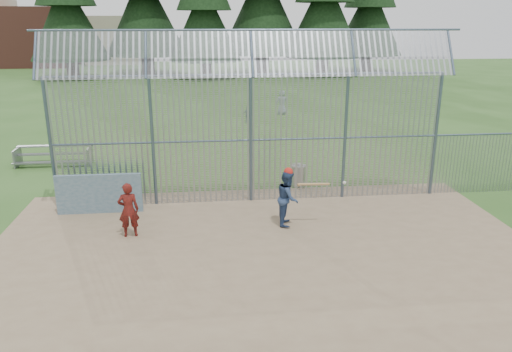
{
  "coord_description": "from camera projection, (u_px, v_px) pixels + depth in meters",
  "views": [
    {
      "loc": [
        -1.46,
        -11.51,
        5.58
      ],
      "look_at": [
        0.0,
        2.0,
        1.3
      ],
      "focal_mm": 35.0,
      "sensor_mm": 36.0,
      "label": 1
    }
  ],
  "objects": [
    {
      "name": "trash_can",
      "position": [
        298.0,
        175.0,
        17.39
      ],
      "size": [
        0.56,
        0.56,
        0.82
      ],
      "color": "#989BA0",
      "rests_on": "ground"
    },
    {
      "name": "distant_buildings",
      "position": [
        27.0,
        36.0,
        62.85
      ],
      "size": [
        26.5,
        10.5,
        8.0
      ],
      "color": "brown",
      "rests_on": "ground"
    },
    {
      "name": "bg_kid_standing",
      "position": [
        282.0,
        102.0,
        30.33
      ],
      "size": [
        0.76,
        0.52,
        1.49
      ],
      "primitive_type": "imported",
      "rotation": [
        0.0,
        0.0,
        3.2
      ],
      "color": "gray",
      "rests_on": "ground"
    },
    {
      "name": "ground",
      "position": [
        264.0,
        248.0,
        12.74
      ],
      "size": [
        120.0,
        120.0,
        0.0
      ],
      "primitive_type": "plane",
      "color": "#2D511E",
      "rests_on": "ground"
    },
    {
      "name": "bg_kid_seated",
      "position": [
        248.0,
        115.0,
        27.99
      ],
      "size": [
        0.56,
        0.27,
        0.93
      ],
      "primitive_type": "imported",
      "rotation": [
        0.0,
        0.0,
        3.06
      ],
      "color": "slate",
      "rests_on": "ground"
    },
    {
      "name": "backstop_fence",
      "position": [
        309.0,
        128.0,
        15.47
      ],
      "size": [
        20.09,
        0.81,
        5.3
      ],
      "color": "#47566B",
      "rests_on": "ground"
    },
    {
      "name": "batter",
      "position": [
        288.0,
        198.0,
        13.96
      ],
      "size": [
        0.74,
        0.87,
        1.56
      ],
      "primitive_type": "imported",
      "rotation": [
        0.0,
        0.0,
        1.36
      ],
      "color": "navy",
      "rests_on": "dirt_infield"
    },
    {
      "name": "bleacher",
      "position": [
        54.0,
        155.0,
        19.89
      ],
      "size": [
        3.0,
        0.95,
        0.72
      ],
      "color": "gray",
      "rests_on": "ground"
    },
    {
      "name": "onlooker",
      "position": [
        129.0,
        210.0,
        13.18
      ],
      "size": [
        0.58,
        0.42,
        1.49
      ],
      "primitive_type": "imported",
      "rotation": [
        0.0,
        0.0,
        3.26
      ],
      "color": "maroon",
      "rests_on": "dirt_infield"
    },
    {
      "name": "dirt_infield",
      "position": [
        267.0,
        256.0,
        12.26
      ],
      "size": [
        14.0,
        10.0,
        0.02
      ],
      "primitive_type": "cube",
      "color": "#756047",
      "rests_on": "ground"
    },
    {
      "name": "dugout_wall",
      "position": [
        99.0,
        194.0,
        14.83
      ],
      "size": [
        2.5,
        0.12,
        1.2
      ],
      "primitive_type": "cube",
      "color": "#38566B",
      "rests_on": "dirt_infield"
    },
    {
      "name": "batting_gear",
      "position": [
        295.0,
        175.0,
        13.73
      ],
      "size": [
        1.68,
        0.48,
        0.5
      ],
      "color": "red",
      "rests_on": "ground"
    }
  ]
}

